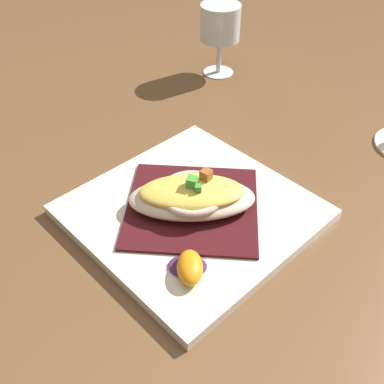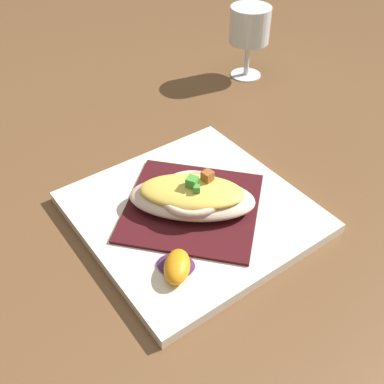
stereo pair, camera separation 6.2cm
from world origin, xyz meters
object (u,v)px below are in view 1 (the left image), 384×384
object	(u,v)px
orange_garnish	(189,267)
gratin_dish	(192,195)
stemmed_glass	(220,26)
square_plate	(192,212)

from	to	relation	value
orange_garnish	gratin_dish	bearing A→B (deg)	-40.61
orange_garnish	stemmed_glass	distance (m)	0.56
orange_garnish	stemmed_glass	world-z (taller)	stemmed_glass
square_plate	orange_garnish	size ratio (longest dim) A/B	4.29
stemmed_glass	gratin_dish	bearing A→B (deg)	133.72
orange_garnish	square_plate	bearing A→B (deg)	-40.58
square_plate	stemmed_glass	size ratio (longest dim) A/B	2.08
gratin_dish	orange_garnish	bearing A→B (deg)	139.39
square_plate	stemmed_glass	distance (m)	0.45
square_plate	orange_garnish	distance (m)	0.12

